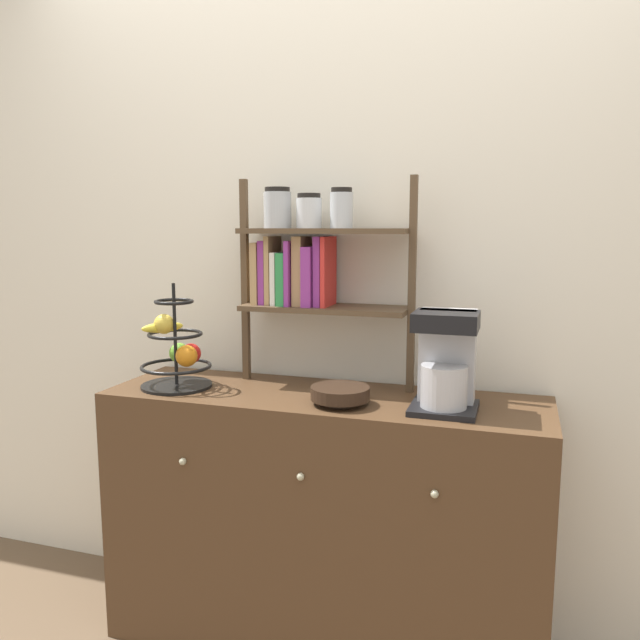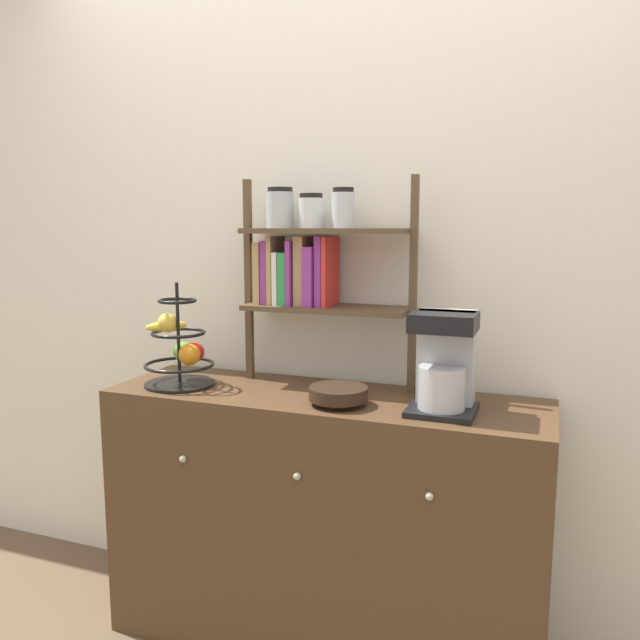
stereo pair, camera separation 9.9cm
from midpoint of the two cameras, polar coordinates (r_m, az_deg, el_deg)
name	(u,v)px [view 1 (the left image)]	position (r m, az deg, el deg)	size (l,w,h in m)	color
wall_back	(345,270)	(2.28, 1.06, 4.59)	(7.00, 0.05, 2.60)	silver
sideboard	(323,521)	(2.26, -1.05, -17.93)	(1.48, 0.46, 0.90)	#4C331E
coffee_maker	(446,362)	(1.93, 10.01, -3.79)	(0.20, 0.20, 0.31)	black
fruit_stand	(177,352)	(2.26, -14.16, -2.85)	(0.25, 0.25, 0.37)	black
wooden_bowl	(340,394)	(1.98, 0.41, -6.78)	(0.19, 0.19, 0.06)	black
shelf_hutch	(306,260)	(2.19, -2.57, 5.46)	(0.63, 0.20, 0.72)	brown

